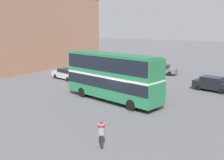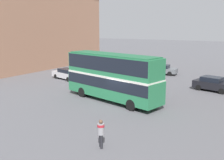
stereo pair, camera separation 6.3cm
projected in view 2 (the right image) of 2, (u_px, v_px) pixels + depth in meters
name	position (u px, v px, depth m)	size (l,w,h in m)	color
ground_plane	(121.00, 105.00, 23.94)	(240.00, 240.00, 0.00)	#5B5B60
building_row_left	(29.00, 30.00, 46.03)	(11.02, 28.80, 13.13)	#9E7056
double_decker_bus	(112.00, 74.00, 24.92)	(10.74, 4.71, 4.54)	#287A4C
pedestrian_foreground	(101.00, 131.00, 15.31)	(0.60, 0.60, 1.74)	#232328
parked_car_kerb_near	(213.00, 84.00, 29.18)	(4.46, 2.70, 1.58)	black
parked_car_kerb_far	(67.00, 74.00, 35.68)	(4.94, 2.77, 1.46)	silver
parked_car_side_street	(162.00, 69.00, 39.49)	(4.48, 2.23, 1.46)	slate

